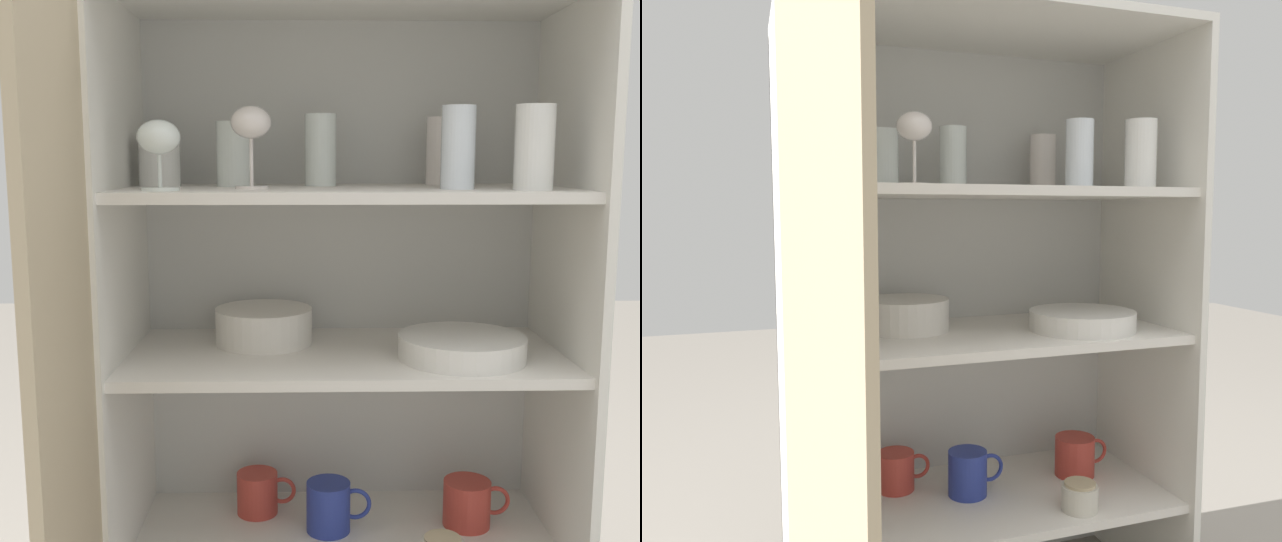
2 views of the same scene
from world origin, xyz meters
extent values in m
cube|color=silver|center=(0.00, 0.40, 0.66)|extent=(0.88, 0.02, 1.32)
cube|color=white|center=(-0.43, 0.20, 0.66)|extent=(0.02, 0.43, 1.32)
cube|color=white|center=(0.43, 0.20, 0.66)|extent=(0.02, 0.43, 1.32)
cube|color=silver|center=(0.00, 0.20, 0.26)|extent=(0.84, 0.39, 0.02)
cube|color=silver|center=(0.00, 0.20, 0.65)|extent=(0.84, 0.39, 0.02)
cube|color=silver|center=(0.00, 0.20, 0.97)|extent=(0.84, 0.39, 0.02)
cube|color=tan|center=(-0.41, -0.23, 0.66)|extent=(0.08, 0.44, 1.32)
cylinder|color=white|center=(-0.05, 0.27, 1.05)|extent=(0.06, 0.06, 0.14)
cylinder|color=white|center=(-0.36, 0.26, 1.03)|extent=(0.08, 0.08, 0.10)
cylinder|color=white|center=(0.32, 0.08, 1.05)|extent=(0.07, 0.07, 0.15)
cylinder|color=silver|center=(0.20, 0.32, 1.05)|extent=(0.07, 0.07, 0.14)
cylinder|color=white|center=(0.20, 0.13, 1.05)|extent=(0.06, 0.06, 0.15)
cylinder|color=white|center=(-0.22, 0.25, 1.04)|extent=(0.07, 0.07, 0.13)
cylinder|color=silver|center=(-0.17, 0.13, 0.98)|extent=(0.06, 0.06, 0.01)
cylinder|color=silver|center=(-0.17, 0.13, 1.03)|extent=(0.01, 0.01, 0.08)
ellipsoid|color=silver|center=(-0.17, 0.13, 1.10)|extent=(0.07, 0.07, 0.06)
cylinder|color=white|center=(-0.33, 0.08, 0.98)|extent=(0.07, 0.07, 0.01)
cylinder|color=white|center=(-0.33, 0.08, 1.01)|extent=(0.01, 0.01, 0.06)
ellipsoid|color=white|center=(-0.33, 0.08, 1.07)|extent=(0.07, 0.07, 0.06)
cylinder|color=silver|center=(0.22, 0.14, 0.66)|extent=(0.24, 0.24, 0.01)
cylinder|color=silver|center=(0.22, 0.14, 0.67)|extent=(0.24, 0.24, 0.01)
cylinder|color=silver|center=(0.22, 0.14, 0.68)|extent=(0.24, 0.24, 0.01)
cylinder|color=silver|center=(0.22, 0.14, 0.69)|extent=(0.24, 0.24, 0.01)
cylinder|color=silver|center=(0.22, 0.14, 0.70)|extent=(0.24, 0.24, 0.01)
cylinder|color=silver|center=(-0.16, 0.26, 0.69)|extent=(0.20, 0.20, 0.07)
torus|color=silver|center=(-0.16, 0.26, 0.73)|extent=(0.19, 0.19, 0.01)
cylinder|color=#BC3D33|center=(-0.18, 0.29, 0.32)|extent=(0.09, 0.09, 0.09)
torus|color=#BC3D33|center=(-0.13, 0.29, 0.32)|extent=(0.06, 0.01, 0.06)
cylinder|color=#283893|center=(-0.03, 0.21, 0.32)|extent=(0.09, 0.09, 0.10)
torus|color=#283893|center=(0.02, 0.21, 0.33)|extent=(0.07, 0.01, 0.07)
cylinder|color=#BC3D33|center=(0.26, 0.23, 0.32)|extent=(0.10, 0.10, 0.10)
torus|color=#BC3D33|center=(0.32, 0.23, 0.32)|extent=(0.06, 0.01, 0.06)
cylinder|color=tan|center=(0.18, 0.06, 0.33)|extent=(0.07, 0.07, 0.01)
camera|label=1|loc=(-0.08, -1.23, 1.04)|focal=42.00mm
camera|label=2|loc=(-0.50, -1.10, 0.93)|focal=35.00mm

